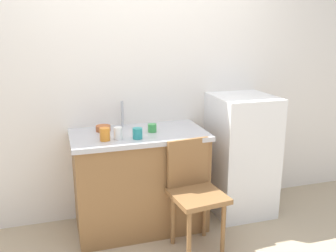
{
  "coord_description": "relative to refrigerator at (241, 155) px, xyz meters",
  "views": [
    {
      "loc": [
        -0.74,
        -2.34,
        1.77
      ],
      "look_at": [
        0.17,
        0.6,
        0.94
      ],
      "focal_mm": 39.62,
      "sensor_mm": 36.0,
      "label": 1
    }
  ],
  "objects": [
    {
      "name": "chair",
      "position": [
        -0.65,
        -0.45,
        -0.08
      ],
      "size": [
        0.44,
        0.44,
        0.89
      ],
      "rotation": [
        0.0,
        0.0,
        0.11
      ],
      "color": "olive",
      "rests_on": "ground_plane"
    },
    {
      "name": "cup_white",
      "position": [
        -1.2,
        -0.15,
        0.36
      ],
      "size": [
        0.07,
        0.07,
        0.1
      ],
      "primitive_type": "cylinder",
      "color": "white",
      "rests_on": "countertop"
    },
    {
      "name": "cup_green",
      "position": [
        -0.89,
        -0.03,
        0.35
      ],
      "size": [
        0.07,
        0.07,
        0.07
      ],
      "primitive_type": "cylinder",
      "color": "green",
      "rests_on": "countertop"
    },
    {
      "name": "cabinet_base",
      "position": [
        -1.0,
        -0.01,
        -0.15
      ],
      "size": [
        1.12,
        0.6,
        0.85
      ],
      "primitive_type": "cube",
      "color": "olive",
      "rests_on": "ground_plane"
    },
    {
      "name": "refrigerator",
      "position": [
        0.0,
        0.0,
        0.0
      ],
      "size": [
        0.55,
        0.58,
        1.15
      ],
      "primitive_type": "cube",
      "color": "white",
      "rests_on": "ground_plane"
    },
    {
      "name": "countertop",
      "position": [
        -1.0,
        -0.01,
        0.29
      ],
      "size": [
        1.16,
        0.64,
        0.04
      ],
      "primitive_type": "cube",
      "color": "#B7B7BC",
      "rests_on": "cabinet_base"
    },
    {
      "name": "terracotta_bowl",
      "position": [
        -1.29,
        0.12,
        0.34
      ],
      "size": [
        0.13,
        0.13,
        0.05
      ],
      "primitive_type": "cylinder",
      "color": "#B25B33",
      "rests_on": "countertop"
    },
    {
      "name": "cup_teal",
      "position": [
        -1.05,
        -0.19,
        0.36
      ],
      "size": [
        0.08,
        0.08,
        0.09
      ],
      "primitive_type": "cylinder",
      "color": "teal",
      "rests_on": "countertop"
    },
    {
      "name": "cup_orange",
      "position": [
        -1.31,
        -0.16,
        0.36
      ],
      "size": [
        0.08,
        0.08,
        0.1
      ],
      "primitive_type": "cylinder",
      "color": "orange",
      "rests_on": "countertop"
    },
    {
      "name": "back_wall",
      "position": [
        -0.93,
        0.34,
        0.64
      ],
      "size": [
        4.8,
        0.1,
        2.43
      ],
      "primitive_type": "cube",
      "color": "white",
      "rests_on": "ground_plane"
    },
    {
      "name": "faucet",
      "position": [
        -1.1,
        0.24,
        0.43
      ],
      "size": [
        0.02,
        0.02,
        0.23
      ],
      "primitive_type": "cylinder",
      "color": "#B7B7BC",
      "rests_on": "countertop"
    }
  ]
}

